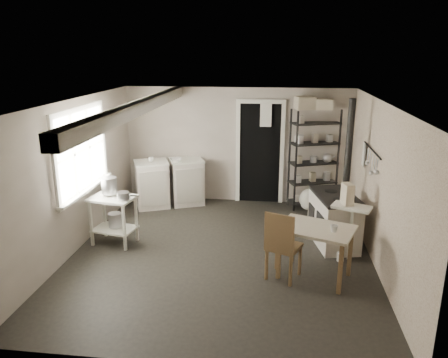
# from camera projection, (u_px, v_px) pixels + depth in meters

# --- Properties ---
(floor) EXTENTS (5.00, 5.00, 0.00)m
(floor) POSITION_uv_depth(u_px,v_px,m) (222.00, 253.00, 6.69)
(floor) COLOR black
(floor) RESTS_ON ground
(ceiling) EXTENTS (5.00, 5.00, 0.00)m
(ceiling) POSITION_uv_depth(u_px,v_px,m) (221.00, 102.00, 6.03)
(ceiling) COLOR silver
(ceiling) RESTS_ON wall_back
(wall_back) EXTENTS (4.50, 0.02, 2.30)m
(wall_back) POSITION_uv_depth(u_px,v_px,m) (238.00, 146.00, 8.74)
(wall_back) COLOR #B0A496
(wall_back) RESTS_ON ground
(wall_front) EXTENTS (4.50, 0.02, 2.30)m
(wall_front) POSITION_uv_depth(u_px,v_px,m) (186.00, 260.00, 3.98)
(wall_front) COLOR #B0A496
(wall_front) RESTS_ON ground
(wall_left) EXTENTS (0.02, 5.00, 2.30)m
(wall_left) POSITION_uv_depth(u_px,v_px,m) (75.00, 176.00, 6.63)
(wall_left) COLOR #B0A496
(wall_left) RESTS_ON ground
(wall_right) EXTENTS (0.02, 5.00, 2.30)m
(wall_right) POSITION_uv_depth(u_px,v_px,m) (381.00, 187.00, 6.09)
(wall_right) COLOR #B0A496
(wall_right) RESTS_ON ground
(window) EXTENTS (0.12, 1.76, 1.28)m
(window) POSITION_uv_depth(u_px,v_px,m) (80.00, 151.00, 6.71)
(window) COLOR white
(window) RESTS_ON wall_left
(doorway) EXTENTS (0.96, 0.10, 2.08)m
(doorway) POSITION_uv_depth(u_px,v_px,m) (260.00, 154.00, 8.70)
(doorway) COLOR white
(doorway) RESTS_ON ground
(ceiling_beam) EXTENTS (0.18, 5.00, 0.18)m
(ceiling_beam) POSITION_uv_depth(u_px,v_px,m) (138.00, 108.00, 6.20)
(ceiling_beam) COLOR white
(ceiling_beam) RESTS_ON ceiling
(wallpaper_panel) EXTENTS (0.01, 5.00, 2.30)m
(wallpaper_panel) POSITION_uv_depth(u_px,v_px,m) (380.00, 187.00, 6.09)
(wallpaper_panel) COLOR beige
(wallpaper_panel) RESTS_ON wall_right
(utensil_rail) EXTENTS (0.06, 1.20, 0.44)m
(utensil_rail) POSITION_uv_depth(u_px,v_px,m) (371.00, 150.00, 6.56)
(utensil_rail) COLOR #BBBABD
(utensil_rail) RESTS_ON wall_right
(prep_table) EXTENTS (0.76, 0.60, 0.78)m
(prep_table) POSITION_uv_depth(u_px,v_px,m) (114.00, 220.00, 6.94)
(prep_table) COLOR white
(prep_table) RESTS_ON ground
(stockpot) EXTENTS (0.31, 0.31, 0.26)m
(stockpot) POSITION_uv_depth(u_px,v_px,m) (109.00, 185.00, 6.88)
(stockpot) COLOR #BBBABD
(stockpot) RESTS_ON prep_table
(saucepan) EXTENTS (0.23, 0.23, 0.11)m
(saucepan) POSITION_uv_depth(u_px,v_px,m) (123.00, 195.00, 6.69)
(saucepan) COLOR #BBBABD
(saucepan) RESTS_ON prep_table
(bucket) EXTENTS (0.22, 0.22, 0.23)m
(bucket) POSITION_uv_depth(u_px,v_px,m) (115.00, 220.00, 6.97)
(bucket) COLOR #BBBABD
(bucket) RESTS_ON prep_table
(base_cabinets) EXTENTS (1.51, 1.08, 0.91)m
(base_cabinets) POSITION_uv_depth(u_px,v_px,m) (170.00, 182.00, 8.68)
(base_cabinets) COLOR beige
(base_cabinets) RESTS_ON ground
(mixing_bowl) EXTENTS (0.39, 0.39, 0.07)m
(mixing_bowl) POSITION_uv_depth(u_px,v_px,m) (176.00, 159.00, 8.48)
(mixing_bowl) COLOR silver
(mixing_bowl) RESTS_ON base_cabinets
(counter_cup) EXTENTS (0.14, 0.14, 0.09)m
(counter_cup) POSITION_uv_depth(u_px,v_px,m) (151.00, 159.00, 8.45)
(counter_cup) COLOR silver
(counter_cup) RESTS_ON base_cabinets
(shelf_rack) EXTENTS (0.98, 0.67, 1.93)m
(shelf_rack) POSITION_uv_depth(u_px,v_px,m) (314.00, 160.00, 8.43)
(shelf_rack) COLOR black
(shelf_rack) RESTS_ON ground
(shelf_jar) EXTENTS (0.09, 0.09, 0.19)m
(shelf_jar) POSITION_uv_depth(u_px,v_px,m) (296.00, 138.00, 8.37)
(shelf_jar) COLOR silver
(shelf_jar) RESTS_ON shelf_rack
(storage_box_a) EXTENTS (0.41, 0.38, 0.24)m
(storage_box_a) POSITION_uv_depth(u_px,v_px,m) (305.00, 105.00, 8.12)
(storage_box_a) COLOR beige
(storage_box_a) RESTS_ON shelf_rack
(storage_box_b) EXTENTS (0.32, 0.30, 0.19)m
(storage_box_b) POSITION_uv_depth(u_px,v_px,m) (324.00, 106.00, 8.11)
(storage_box_b) COLOR beige
(storage_box_b) RESTS_ON shelf_rack
(stove) EXTENTS (0.78, 1.14, 0.82)m
(stove) POSITION_uv_depth(u_px,v_px,m) (334.00, 218.00, 6.91)
(stove) COLOR beige
(stove) RESTS_ON ground
(stovepipe) EXTENTS (0.11, 0.11, 1.42)m
(stovepipe) POSITION_uv_depth(u_px,v_px,m) (349.00, 142.00, 6.93)
(stovepipe) COLOR black
(stovepipe) RESTS_ON stove
(side_ledge) EXTENTS (0.62, 0.48, 0.84)m
(side_ledge) POSITION_uv_depth(u_px,v_px,m) (349.00, 232.00, 6.38)
(side_ledge) COLOR white
(side_ledge) RESTS_ON ground
(oats_box) EXTENTS (0.17, 0.23, 0.31)m
(oats_box) POSITION_uv_depth(u_px,v_px,m) (348.00, 193.00, 6.28)
(oats_box) COLOR beige
(oats_box) RESTS_ON side_ledge
(work_table) EXTENTS (1.14, 0.97, 0.73)m
(work_table) POSITION_uv_depth(u_px,v_px,m) (315.00, 251.00, 5.89)
(work_table) COLOR beige
(work_table) RESTS_ON ground
(table_cup) EXTENTS (0.13, 0.13, 0.09)m
(table_cup) POSITION_uv_depth(u_px,v_px,m) (334.00, 226.00, 5.63)
(table_cup) COLOR silver
(table_cup) RESTS_ON work_table
(chair) EXTENTS (0.54, 0.55, 0.98)m
(chair) POSITION_uv_depth(u_px,v_px,m) (284.00, 245.00, 5.85)
(chair) COLOR brown
(chair) RESTS_ON ground
(flour_sack) EXTENTS (0.36, 0.30, 0.42)m
(flour_sack) POSITION_uv_depth(u_px,v_px,m) (308.00, 198.00, 8.44)
(flour_sack) COLOR white
(flour_sack) RESTS_ON ground
(floor_crock) EXTENTS (0.12, 0.12, 0.13)m
(floor_crock) POSITION_uv_depth(u_px,v_px,m) (340.00, 256.00, 6.42)
(floor_crock) COLOR silver
(floor_crock) RESTS_ON ground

